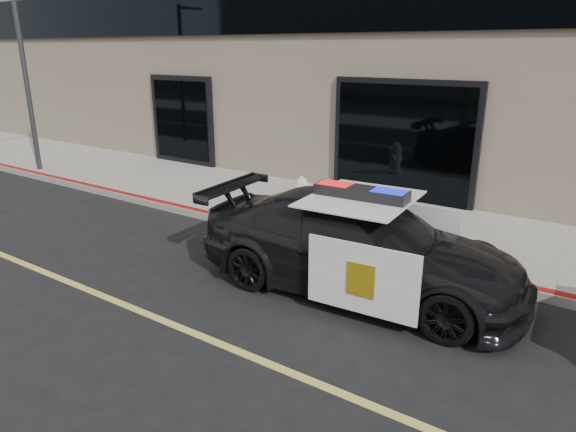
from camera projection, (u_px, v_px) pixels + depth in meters
The scene contains 5 objects.
ground at pixel (249, 356), 6.15m from camera, with size 120.00×120.00×0.00m, color black.
sidewalk_n at pixel (412, 229), 10.25m from camera, with size 60.00×3.50×0.15m, color gray.
police_car at pixel (359, 245), 7.63m from camera, with size 2.64×5.19×1.62m.
fire_hydrant at pixel (301, 199), 10.56m from camera, with size 0.40×0.55×0.88m.
street_light at pixel (23, 74), 14.10m from camera, with size 0.14×1.23×4.84m.
Camera 1 is at (3.38, -4.13, 3.51)m, focal length 32.00 mm.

